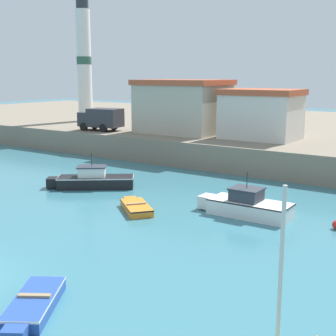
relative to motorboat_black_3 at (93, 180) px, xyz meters
The scene contains 9 objects.
quay_seawall 29.71m from the motorboat_black_3, 78.88° to the left, with size 120.00×40.00×2.17m, color gray.
motorboat_black_3 is the anchor object (origin of this frame).
motorboat_white_4 11.54m from the motorboat_black_3, ahead, with size 5.33×1.91×2.48m.
dinghy_orange_5 6.52m from the motorboat_black_3, 24.80° to the right, with size 3.39×3.02×0.49m.
dinghy_blue_8 17.26m from the motorboat_black_3, 53.06° to the right, with size 2.87×3.72×0.54m.
lighthouse 27.26m from the motorboat_black_3, 135.17° to the left, with size 1.74×1.74×14.98m.
harbor_shed_near_wharf 16.52m from the motorboat_black_3, 69.13° to the left, with size 6.57×4.80×4.28m.
harbor_shed_mid_row 15.71m from the motorboat_black_3, 98.62° to the left, with size 8.18×6.40×5.03m.
truck_on_quay 15.57m from the motorboat_black_3, 130.19° to the left, with size 4.54×2.67×2.20m.
Camera 1 is at (16.31, -9.08, 7.66)m, focal length 50.00 mm.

